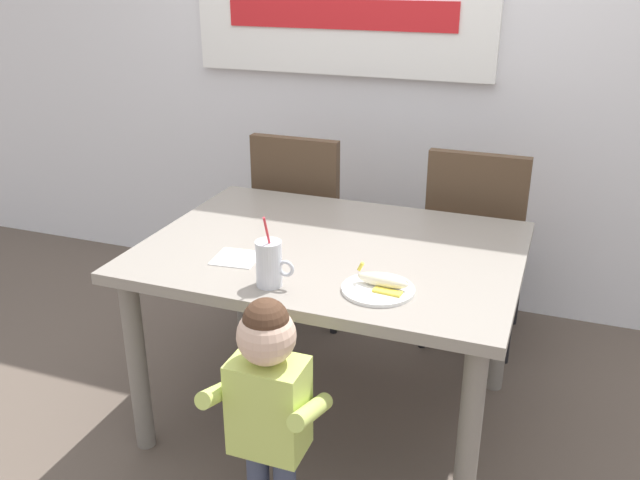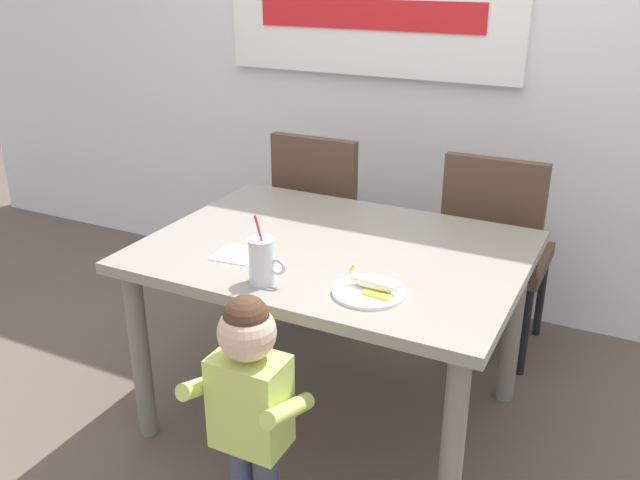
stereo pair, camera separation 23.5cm
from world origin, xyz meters
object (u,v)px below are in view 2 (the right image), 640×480
at_px(milk_cup, 262,264).
at_px(dining_chair_right, 494,245).
at_px(dining_chair_left, 325,217).
at_px(peeled_banana, 374,284).
at_px(toddler_standing, 249,392).
at_px(paper_napkin, 237,254).
at_px(dining_table, 335,270).
at_px(snack_plate, 369,292).

bearing_deg(milk_cup, dining_chair_right, 65.82).
distance_m(dining_chair_left, peeled_banana, 1.22).
relative_size(toddler_standing, paper_napkin, 5.59).
relative_size(dining_table, dining_chair_left, 1.40).
bearing_deg(dining_chair_right, dining_table, 60.34).
bearing_deg(dining_chair_left, dining_chair_right, -178.48).
height_order(dining_table, snack_plate, snack_plate).
xyz_separation_m(dining_chair_left, toddler_standing, (0.43, -1.37, -0.02)).
bearing_deg(dining_table, dining_chair_right, 60.34).
height_order(dining_chair_right, peeled_banana, dining_chair_right).
xyz_separation_m(dining_table, toddler_standing, (0.04, -0.65, -0.11)).
bearing_deg(paper_napkin, snack_plate, -7.31).
bearing_deg(milk_cup, peeled_banana, 14.93).
xyz_separation_m(dining_chair_right, toddler_standing, (-0.39, -1.39, -0.02)).
bearing_deg(peeled_banana, dining_table, 133.88).
height_order(dining_chair_left, paper_napkin, dining_chair_left).
distance_m(dining_table, toddler_standing, 0.66).
relative_size(dining_chair_right, peeled_banana, 5.53).
height_order(toddler_standing, peeled_banana, toddler_standing).
bearing_deg(dining_chair_left, toddler_standing, 107.51).
bearing_deg(milk_cup, snack_plate, 13.43).
distance_m(dining_chair_right, milk_cup, 1.25).
xyz_separation_m(dining_chair_left, dining_chair_right, (0.82, 0.02, 0.00)).
height_order(dining_chair_left, milk_cup, milk_cup).
distance_m(dining_chair_left, milk_cup, 1.16).
height_order(dining_table, toddler_standing, toddler_standing).
height_order(peeled_banana, paper_napkin, peeled_banana).
bearing_deg(snack_plate, toddler_standing, -121.74).
height_order(dining_chair_right, snack_plate, dining_chair_right).
xyz_separation_m(dining_chair_left, milk_cup, (0.32, -1.09, 0.26)).
height_order(milk_cup, peeled_banana, milk_cup).
bearing_deg(peeled_banana, dining_chair_right, 81.52).
height_order(milk_cup, snack_plate, milk_cup).
relative_size(milk_cup, snack_plate, 1.08).
relative_size(toddler_standing, milk_cup, 3.39).
height_order(dining_chair_left, peeled_banana, dining_chair_left).
xyz_separation_m(milk_cup, paper_napkin, (-0.19, 0.15, -0.06)).
relative_size(dining_chair_right, milk_cup, 3.88).
height_order(snack_plate, peeled_banana, peeled_banana).
xyz_separation_m(snack_plate, paper_napkin, (-0.53, 0.07, -0.00)).
bearing_deg(toddler_standing, dining_chair_right, 74.49).
bearing_deg(peeled_banana, milk_cup, -165.07).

